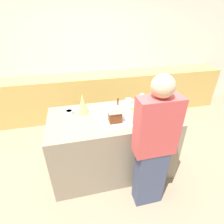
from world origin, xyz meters
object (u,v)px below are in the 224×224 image
object	(u,v)px
candy_bowl_beside_tree	(69,112)
candy_bowl_behind_tray	(107,106)
baking_tray	(115,122)
candy_bowl_far_right	(129,100)
candy_bowl_front_corner	(154,107)
person	(153,147)
gingerbread_house	(115,113)
candy_bowl_near_tray_right	(134,110)
decorative_tree	(83,104)

from	to	relation	value
candy_bowl_beside_tree	candy_bowl_behind_tray	world-z (taller)	candy_bowl_behind_tray
baking_tray	candy_bowl_far_right	size ratio (longest dim) A/B	3.62
candy_bowl_front_corner	candy_bowl_far_right	bearing A→B (deg)	136.56
candy_bowl_far_right	candy_bowl_front_corner	xyz separation A→B (m)	(0.28, -0.27, -0.00)
candy_bowl_behind_tray	person	size ratio (longest dim) A/B	0.08
gingerbread_house	candy_bowl_near_tray_right	size ratio (longest dim) A/B	2.79
candy_bowl_front_corner	decorative_tree	bearing A→B (deg)	175.32
candy_bowl_beside_tree	candy_bowl_near_tray_right	size ratio (longest dim) A/B	0.89
candy_bowl_beside_tree	person	size ratio (longest dim) A/B	0.06
baking_tray	candy_bowl_beside_tree	size ratio (longest dim) A/B	3.93
decorative_tree	candy_bowl_near_tray_right	world-z (taller)	decorative_tree
gingerbread_house	candy_bowl_front_corner	size ratio (longest dim) A/B	2.70
candy_bowl_behind_tray	person	distance (m)	0.93
candy_bowl_front_corner	candy_bowl_behind_tray	bearing A→B (deg)	165.71
candy_bowl_front_corner	person	bearing A→B (deg)	-114.23
candy_bowl_far_right	candy_bowl_front_corner	distance (m)	0.39
decorative_tree	candy_bowl_near_tray_right	xyz separation A→B (m)	(0.68, -0.11, -0.12)
candy_bowl_far_right	candy_bowl_behind_tray	bearing A→B (deg)	-163.91
gingerbread_house	candy_bowl_beside_tree	bearing A→B (deg)	148.37
candy_bowl_near_tray_right	candy_bowl_front_corner	bearing A→B (deg)	5.94
gingerbread_house	candy_bowl_near_tray_right	world-z (taller)	gingerbread_house
decorative_tree	baking_tray	bearing A→B (deg)	-40.09
baking_tray	gingerbread_house	bearing A→B (deg)	27.00
candy_bowl_front_corner	person	xyz separation A→B (m)	(-0.32, -0.70, -0.09)
person	candy_bowl_front_corner	bearing A→B (deg)	65.77
candy_bowl_near_tray_right	person	xyz separation A→B (m)	(-0.01, -0.67, -0.09)
decorative_tree	candy_bowl_behind_tray	xyz separation A→B (m)	(0.35, 0.08, -0.11)
candy_bowl_front_corner	gingerbread_house	bearing A→B (deg)	-160.58
gingerbread_house	person	bearing A→B (deg)	-56.86
baking_tray	gingerbread_house	xyz separation A→B (m)	(0.00, 0.00, 0.12)
decorative_tree	candy_bowl_far_right	world-z (taller)	decorative_tree
baking_tray	candy_bowl_beside_tree	xyz separation A→B (m)	(-0.55, 0.34, 0.02)
gingerbread_house	candy_bowl_front_corner	bearing A→B (deg)	19.42
baking_tray	candy_bowl_front_corner	world-z (taller)	candy_bowl_front_corner
candy_bowl_behind_tray	candy_bowl_beside_tree	bearing A→B (deg)	-174.88
baking_tray	decorative_tree	distance (m)	0.49
candy_bowl_beside_tree	baking_tray	bearing A→B (deg)	-31.67
gingerbread_house	candy_bowl_near_tray_right	xyz separation A→B (m)	(0.32, 0.19, -0.10)
person	candy_bowl_far_right	bearing A→B (deg)	88.07
gingerbread_house	candy_bowl_far_right	world-z (taller)	gingerbread_house
decorative_tree	candy_bowl_behind_tray	bearing A→B (deg)	13.49
baking_tray	candy_bowl_far_right	xyz separation A→B (m)	(0.35, 0.49, 0.03)
decorative_tree	candy_bowl_beside_tree	xyz separation A→B (m)	(-0.19, 0.04, -0.12)
candy_bowl_front_corner	candy_bowl_near_tray_right	world-z (taller)	candy_bowl_front_corner
candy_bowl_behind_tray	candy_bowl_front_corner	bearing A→B (deg)	-14.29
candy_bowl_beside_tree	candy_bowl_front_corner	bearing A→B (deg)	-5.63
candy_bowl_far_right	baking_tray	bearing A→B (deg)	-125.26
decorative_tree	candy_bowl_near_tray_right	bearing A→B (deg)	-9.46
person	candy_bowl_beside_tree	bearing A→B (deg)	136.51
candy_bowl_front_corner	candy_bowl_behind_tray	distance (m)	0.67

